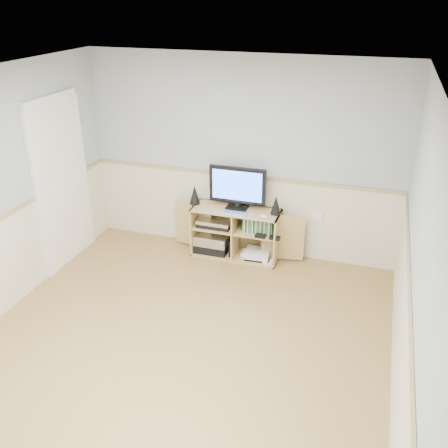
% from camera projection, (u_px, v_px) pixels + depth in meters
% --- Properties ---
extents(room, '(4.04, 4.54, 2.54)m').
position_uv_depth(room, '(168.00, 232.00, 4.38)').
color(room, '#AC864C').
rests_on(room, ground).
extents(media_cabinet, '(1.73, 0.42, 0.65)m').
position_uv_depth(media_cabinet, '(237.00, 231.00, 6.41)').
color(media_cabinet, tan).
rests_on(media_cabinet, floor).
extents(monitor, '(0.72, 0.18, 0.54)m').
position_uv_depth(monitor, '(237.00, 186.00, 6.15)').
color(monitor, black).
rests_on(monitor, media_cabinet).
extents(speaker_left, '(0.13, 0.13, 0.25)m').
position_uv_depth(speaker_left, '(195.00, 195.00, 6.35)').
color(speaker_left, black).
rests_on(speaker_left, media_cabinet).
extents(speaker_right, '(0.13, 0.13, 0.24)m').
position_uv_depth(speaker_right, '(276.00, 205.00, 6.06)').
color(speaker_right, black).
rests_on(speaker_right, media_cabinet).
extents(keyboard, '(0.31, 0.17, 0.01)m').
position_uv_depth(keyboard, '(235.00, 214.00, 6.10)').
color(keyboard, silver).
rests_on(keyboard, media_cabinet).
extents(mouse, '(0.11, 0.09, 0.04)m').
position_uv_depth(mouse, '(264.00, 217.00, 6.00)').
color(mouse, white).
rests_on(mouse, media_cabinet).
extents(av_components, '(0.51, 0.32, 0.47)m').
position_uv_depth(av_components, '(214.00, 237.00, 6.50)').
color(av_components, black).
rests_on(av_components, media_cabinet).
extents(game_consoles, '(0.45, 0.30, 0.11)m').
position_uv_depth(game_consoles, '(257.00, 254.00, 6.39)').
color(game_consoles, white).
rests_on(game_consoles, media_cabinet).
extents(game_cases, '(0.38, 0.13, 0.19)m').
position_uv_depth(game_cases, '(258.00, 225.00, 6.20)').
color(game_cases, '#3F8C3F').
rests_on(game_cases, media_cabinet).
extents(wall_outlet, '(0.12, 0.03, 0.12)m').
position_uv_depth(wall_outlet, '(317.00, 216.00, 6.17)').
color(wall_outlet, white).
rests_on(wall_outlet, wall_back).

